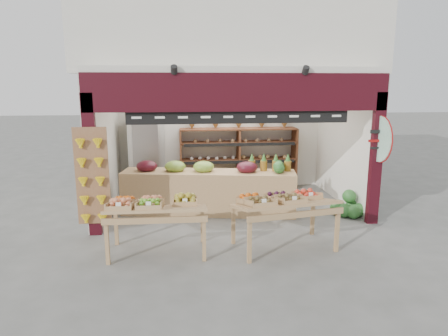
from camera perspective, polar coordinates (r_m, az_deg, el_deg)
ground at (r=8.98m, az=1.13°, el=-6.26°), size 60.00×60.00×0.00m
shop_structure at (r=10.20m, az=-0.05°, el=18.21°), size 6.36×5.12×5.40m
banana_board at (r=7.64m, az=-18.33°, el=-1.43°), size 0.60×0.15×1.80m
gift_sign at (r=8.35m, az=21.39°, el=3.88°), size 0.04×0.93×0.92m
back_shelving at (r=10.64m, az=2.09°, el=3.16°), size 3.13×0.51×1.92m
refrigerator at (r=10.46m, az=-10.92°, el=1.72°), size 0.88×0.88×1.98m
cardboard_stack at (r=9.78m, az=-6.18°, el=-3.43°), size 0.98×0.71×0.61m
mid_counter at (r=8.78m, az=-2.30°, el=-3.20°), size 3.83×1.37×1.16m
display_table_left at (r=6.76m, az=-10.48°, el=-5.39°), size 1.66×0.96×1.04m
display_table_right at (r=6.90m, az=8.06°, el=-4.76°), size 1.83×1.22×1.07m
watermelon_pile at (r=9.09m, az=17.24°, el=-5.34°), size 0.73×0.73×0.57m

